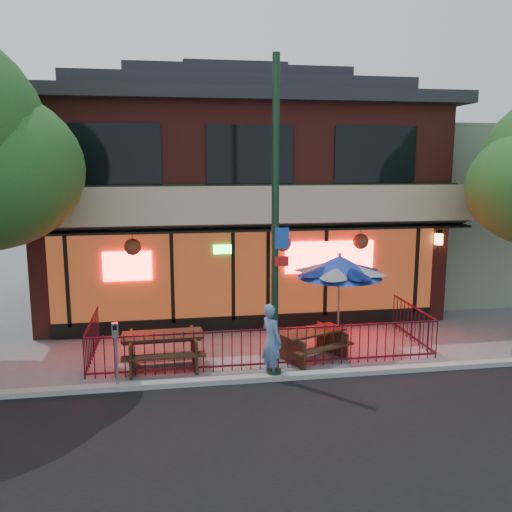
{
  "coord_description": "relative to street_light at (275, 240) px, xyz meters",
  "views": [
    {
      "loc": [
        -2.25,
        -11.72,
        4.81
      ],
      "look_at": [
        -0.03,
        2.0,
        2.38
      ],
      "focal_mm": 38.0,
      "sensor_mm": 36.0,
      "label": 1
    }
  ],
  "objects": [
    {
      "name": "ground",
      "position": [
        -0.0,
        0.4,
        -3.15
      ],
      "size": [
        80.0,
        80.0,
        0.0
      ],
      "primitive_type": "plane",
      "color": "gray",
      "rests_on": "ground"
    },
    {
      "name": "curb",
      "position": [
        -0.0,
        -0.1,
        -3.09
      ],
      "size": [
        80.0,
        0.25,
        0.12
      ],
      "primitive_type": "cube",
      "color": "#999993",
      "rests_on": "ground"
    },
    {
      "name": "restaurant_building",
      "position": [
        -0.0,
        7.51,
        0.98
      ],
      "size": [
        12.96,
        9.49,
        8.05
      ],
      "color": "maroon",
      "rests_on": "ground"
    },
    {
      "name": "neighbor_building",
      "position": [
        9.0,
        8.1,
        -0.15
      ],
      "size": [
        6.0,
        7.0,
        6.0
      ],
      "primitive_type": "cube",
      "color": "gray",
      "rests_on": "ground"
    },
    {
      "name": "patio_fence",
      "position": [
        -0.0,
        0.91,
        -2.52
      ],
      "size": [
        8.44,
        2.62,
        1.0
      ],
      "color": "#430E18",
      "rests_on": "ground"
    },
    {
      "name": "street_light",
      "position": [
        0.0,
        0.0,
        0.0
      ],
      "size": [
        0.43,
        0.32,
        7.0
      ],
      "color": "#16321C",
      "rests_on": "ground"
    },
    {
      "name": "picnic_table_left",
      "position": [
        -2.47,
        1.1,
        -2.62
      ],
      "size": [
        1.95,
        1.52,
        0.81
      ],
      "color": "#312112",
      "rests_on": "ground"
    },
    {
      "name": "picnic_table_right",
      "position": [
        1.15,
        1.1,
        -2.68
      ],
      "size": [
        2.02,
        1.81,
        0.71
      ],
      "color": "#3A2414",
      "rests_on": "ground"
    },
    {
      "name": "patio_umbrella",
      "position": [
        2.07,
        1.87,
        -1.01
      ],
      "size": [
        2.19,
        2.19,
        2.51
      ],
      "color": "gray",
      "rests_on": "ground"
    },
    {
      "name": "pedestrian",
      "position": [
        -0.06,
        0.05,
        -2.28
      ],
      "size": [
        0.63,
        0.74,
        1.73
      ],
      "primitive_type": "imported",
      "rotation": [
        0.0,
        0.0,
        1.97
      ],
      "color": "#5780AF",
      "rests_on": "ground"
    },
    {
      "name": "parking_meter_near",
      "position": [
        -3.43,
        -0.08,
        -2.15
      ],
      "size": [
        0.15,
        0.13,
        1.48
      ],
      "color": "#93969B",
      "rests_on": "ground"
    }
  ]
}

